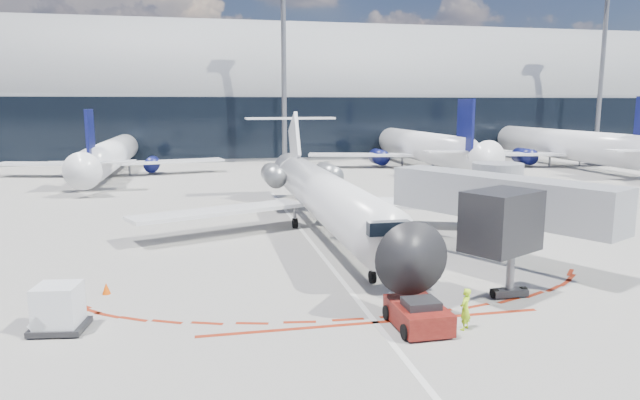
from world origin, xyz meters
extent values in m
plane|color=gray|center=(0.00, 0.00, 0.00)|extent=(260.00, 260.00, 0.00)
cube|color=silver|center=(0.00, 2.00, 0.01)|extent=(0.25, 40.00, 0.01)
cube|color=maroon|center=(0.00, -11.50, 0.01)|extent=(14.00, 0.25, 0.01)
cube|color=gray|center=(0.00, 65.00, 5.00)|extent=(150.00, 24.00, 10.00)
cylinder|color=gray|center=(0.00, 65.00, 10.00)|extent=(150.00, 24.00, 24.00)
cube|color=black|center=(0.00, 52.95, 5.00)|extent=(150.00, 0.20, 9.00)
cube|color=#92949A|center=(9.00, -4.50, 3.60)|extent=(8.22, 12.61, 2.30)
cube|color=black|center=(5.95, -10.24, 3.60)|extent=(3.86, 3.44, 2.60)
cylinder|color=slate|center=(6.75, -9.84, 1.20)|extent=(0.36, 0.36, 2.40)
cube|color=black|center=(6.75, -9.84, 0.22)|extent=(1.60, 0.60, 0.30)
cylinder|color=#92949A|center=(12.05, 1.24, 2.40)|extent=(3.20, 3.20, 4.80)
cylinder|color=black|center=(12.05, 1.24, 0.25)|extent=(4.00, 4.00, 0.50)
cylinder|color=slate|center=(5.00, 48.00, 12.50)|extent=(0.70, 0.70, 25.00)
cylinder|color=slate|center=(55.00, 48.00, 12.50)|extent=(0.70, 0.70, 25.00)
cylinder|color=white|center=(1.35, 3.53, 2.60)|extent=(2.99, 24.35, 2.99)
cone|color=black|center=(1.35, -10.20, 2.60)|extent=(2.99, 3.10, 2.99)
cone|color=white|center=(1.35, 17.70, 2.60)|extent=(2.99, 3.99, 2.99)
cube|color=black|center=(1.35, -8.43, 3.21)|extent=(1.88, 1.55, 0.61)
cube|color=white|center=(-5.52, 5.19, 1.61)|extent=(11.86, 7.03, 0.34)
cube|color=white|center=(8.21, 5.19, 1.61)|extent=(11.86, 7.03, 0.34)
cube|color=white|center=(1.35, 16.59, 5.26)|extent=(0.28, 5.19, 5.29)
cube|color=white|center=(1.35, 18.92, 7.25)|extent=(7.97, 1.77, 0.18)
cylinder|color=slate|center=(-0.92, 13.27, 2.88)|extent=(1.66, 3.76, 1.66)
cylinder|color=slate|center=(3.61, 13.27, 2.88)|extent=(1.66, 3.76, 1.66)
cylinder|color=black|center=(1.35, -6.66, 0.31)|extent=(0.24, 0.62, 0.62)
cylinder|color=black|center=(-0.32, 6.30, 0.35)|extent=(0.33, 0.71, 0.71)
cylinder|color=black|center=(3.01, 6.30, 0.35)|extent=(0.33, 0.71, 0.71)
cylinder|color=slate|center=(1.35, -6.66, 0.61)|extent=(0.20, 0.20, 1.22)
cube|color=#530E0B|center=(1.46, -12.29, 0.50)|extent=(1.88, 2.96, 0.83)
cube|color=black|center=(1.46, -12.57, 1.05)|extent=(1.30, 1.12, 0.32)
cylinder|color=slate|center=(1.42, -10.28, 0.32)|extent=(0.13, 2.38, 0.09)
cylinder|color=black|center=(0.60, -13.31, 0.29)|extent=(0.27, 0.59, 0.59)
cylinder|color=black|center=(2.34, -13.29, 0.29)|extent=(0.27, 0.59, 0.59)
cylinder|color=black|center=(0.57, -11.30, 0.29)|extent=(0.27, 0.59, 0.59)
cylinder|color=black|center=(2.31, -11.27, 0.29)|extent=(0.27, 0.59, 0.59)
imported|color=#B2F119|center=(3.14, -12.86, 0.82)|extent=(0.71, 0.69, 1.64)
cube|color=black|center=(-12.01, -9.88, 0.17)|extent=(2.15, 1.90, 0.21)
cube|color=silver|center=(-12.01, -9.88, 1.05)|extent=(1.74, 1.65, 1.55)
cylinder|color=black|center=(-12.87, -10.40, 0.10)|extent=(0.12, 0.21, 0.19)
cylinder|color=black|center=(-11.33, -10.61, 0.10)|extent=(0.12, 0.21, 0.19)
cylinder|color=black|center=(-12.70, -9.15, 0.10)|extent=(0.12, 0.21, 0.19)
cylinder|color=black|center=(-11.16, -9.36, 0.10)|extent=(0.12, 0.21, 0.19)
cone|color=#D84604|center=(-10.97, -5.72, 0.26)|extent=(0.38, 0.38, 0.53)
camera|label=1|loc=(-6.50, -32.01, 8.55)|focal=32.00mm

